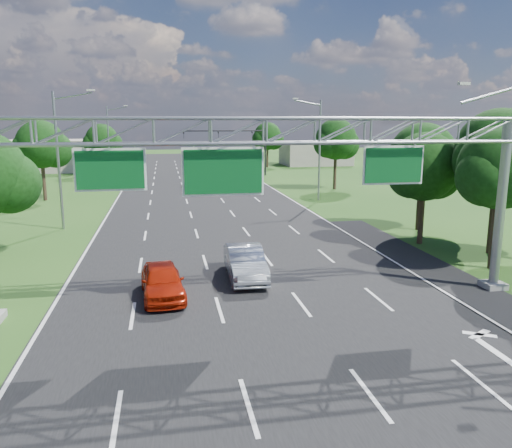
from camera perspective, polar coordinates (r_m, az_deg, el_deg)
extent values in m
plane|color=#214A16|center=(39.50, -4.53, 0.07)|extent=(220.00, 220.00, 0.00)
cube|color=black|center=(39.50, -4.53, 0.07)|extent=(18.00, 180.00, 0.02)
cube|color=black|center=(27.69, 20.82, -5.68)|extent=(3.00, 30.00, 0.02)
cube|color=gray|center=(26.77, 25.45, -6.31)|extent=(1.00, 1.00, 0.30)
cylinder|color=gray|center=(25.92, 26.18, 1.83)|extent=(0.44, 0.44, 8.00)
cylinder|color=gray|center=(24.96, 24.95, 13.16)|extent=(2.54, 0.12, 0.79)
cube|color=beige|center=(24.33, 22.66, 14.59)|extent=(0.50, 0.22, 0.12)
cube|color=white|center=(20.68, -16.31, 5.97)|extent=(2.80, 0.05, 1.70)
cube|color=#094E1E|center=(20.63, -16.33, 5.95)|extent=(2.62, 0.05, 1.52)
cube|color=white|center=(20.73, -3.76, 6.00)|extent=(3.40, 0.05, 2.00)
cube|color=#094E1E|center=(20.67, -3.74, 5.99)|extent=(3.22, 0.05, 1.82)
cube|color=white|center=(22.82, 15.41, 6.50)|extent=(2.80, 0.05, 1.70)
cube|color=#094E1E|center=(22.77, 15.48, 6.49)|extent=(2.62, 0.05, 1.52)
cylinder|color=black|center=(75.13, 1.08, 8.25)|extent=(0.24, 0.24, 7.00)
cylinder|color=black|center=(74.06, -3.55, 10.59)|extent=(12.00, 0.18, 0.18)
imported|color=black|center=(73.59, -8.26, 10.06)|extent=(0.18, 0.22, 1.10)
imported|color=black|center=(73.95, -4.32, 10.15)|extent=(0.18, 0.22, 1.10)
imported|color=black|center=(74.65, -0.44, 10.19)|extent=(0.18, 0.22, 1.10)
cylinder|color=gray|center=(39.36, -21.66, 6.61)|extent=(0.20, 0.20, 10.00)
cylinder|color=gray|center=(39.07, -20.26, 13.59)|extent=(2.78, 0.12, 0.60)
cube|color=beige|center=(38.90, -18.36, 14.32)|extent=(0.55, 0.22, 0.12)
cylinder|color=gray|center=(73.96, -16.48, 8.90)|extent=(0.20, 0.20, 10.00)
cylinder|color=gray|center=(73.81, -15.67, 12.59)|extent=(2.78, 0.12, 0.60)
cube|color=beige|center=(73.72, -14.66, 12.96)|extent=(0.55, 0.22, 0.12)
cylinder|color=gray|center=(50.97, 7.28, 8.28)|extent=(0.20, 0.20, 10.00)
cylinder|color=gray|center=(50.55, 5.97, 13.61)|extent=(2.78, 0.12, 0.60)
cube|color=beige|center=(50.22, 4.51, 14.11)|extent=(0.55, 0.22, 0.12)
cylinder|color=#2D2116|center=(29.84, 25.53, -1.14)|extent=(0.36, 0.36, 3.74)
sphere|color=black|center=(29.33, 26.15, 5.80)|extent=(4.40, 4.40, 4.40)
sphere|color=black|center=(28.55, 24.82, 4.90)|extent=(3.08, 3.08, 3.08)
cylinder|color=#2D2116|center=(33.34, 25.37, 0.49)|extent=(0.36, 0.36, 4.18)
sphere|color=black|center=(32.88, 25.99, 7.50)|extent=(5.00, 5.00, 5.00)
sphere|color=black|center=(33.99, 27.21, 6.43)|extent=(3.75, 3.75, 3.75)
sphere|color=black|center=(32.01, 24.59, 6.64)|extent=(3.50, 3.50, 3.50)
cylinder|color=#2D2116|center=(34.32, 18.34, 0.57)|extent=(0.36, 0.36, 3.30)
sphere|color=black|center=(33.87, 18.70, 6.24)|extent=(4.40, 4.40, 4.40)
sphere|color=black|center=(34.80, 19.92, 5.37)|extent=(3.30, 3.30, 3.30)
sphere|color=black|center=(33.17, 17.40, 5.46)|extent=(3.08, 3.08, 3.08)
cylinder|color=#2D2116|center=(38.70, 18.14, 1.94)|extent=(0.36, 0.36, 3.52)
sphere|color=black|center=(38.30, 18.49, 7.37)|extent=(4.80, 4.80, 4.80)
sphere|color=black|center=(39.27, 19.70, 6.50)|extent=(3.60, 3.60, 3.60)
sphere|color=black|center=(37.56, 17.20, 6.64)|extent=(3.36, 3.36, 3.36)
sphere|color=black|center=(32.36, -26.39, 4.25)|extent=(3.60, 3.60, 3.60)
cylinder|color=#2D2116|center=(55.19, -23.07, 4.43)|extent=(0.36, 0.36, 3.74)
sphere|color=black|center=(54.91, -23.38, 8.35)|extent=(4.80, 4.80, 4.80)
sphere|color=black|center=(55.08, -22.01, 7.84)|extent=(3.60, 3.60, 3.60)
sphere|color=black|center=(54.89, -24.52, 7.76)|extent=(3.36, 3.36, 3.36)
cylinder|color=#2D2116|center=(79.28, -17.06, 6.58)|extent=(0.36, 0.36, 3.30)
sphere|color=black|center=(79.08, -17.22, 9.16)|extent=(4.80, 4.80, 4.80)
sphere|color=black|center=(79.37, -16.29, 8.79)|extent=(3.60, 3.60, 3.60)
sphere|color=black|center=(78.94, -18.01, 8.76)|extent=(3.36, 3.36, 3.36)
cylinder|color=#2D2116|center=(60.19, 9.01, 5.84)|extent=(0.36, 0.36, 3.96)
sphere|color=black|center=(59.94, 9.13, 9.55)|extent=(4.80, 4.80, 4.80)
sphere|color=black|center=(60.74, 10.06, 8.97)|extent=(3.60, 3.60, 3.60)
sphere|color=black|center=(59.32, 8.21, 9.09)|extent=(3.36, 3.36, 3.36)
cylinder|color=#2D2116|center=(88.55, 1.31, 7.63)|extent=(0.36, 0.36, 3.52)
sphere|color=black|center=(88.37, 1.32, 10.01)|extent=(4.80, 4.80, 4.80)
sphere|color=black|center=(89.03, 2.03, 9.63)|extent=(3.60, 3.60, 3.60)
sphere|color=black|center=(87.88, 0.66, 9.69)|extent=(3.36, 3.36, 3.36)
cube|color=gray|center=(88.55, -22.35, 7.25)|extent=(14.00, 10.00, 5.00)
cube|color=gray|center=(94.89, 6.80, 7.96)|extent=(12.00, 9.00, 4.00)
imported|color=#AD1D07|center=(23.17, -10.65, -6.41)|extent=(2.19, 4.70, 1.56)
imported|color=#9DA2A8|center=(25.48, -1.25, -4.42)|extent=(1.87, 5.09, 1.67)
imported|color=silver|center=(62.95, -7.10, 5.00)|extent=(2.45, 5.27, 1.49)
imported|color=black|center=(71.17, -4.05, 5.69)|extent=(2.18, 4.31, 1.17)
imported|color=black|center=(66.92, -13.54, 5.12)|extent=(2.20, 4.32, 1.41)
cube|color=silver|center=(81.02, -1.93, 7.13)|extent=(2.31, 5.74, 2.86)
cube|color=silver|center=(77.11, -1.48, 6.51)|extent=(2.20, 2.11, 2.10)
cylinder|color=black|center=(77.20, -2.28, 6.09)|extent=(0.33, 0.95, 0.95)
cylinder|color=black|center=(77.52, -0.73, 6.12)|extent=(0.33, 0.95, 0.95)
cylinder|color=black|center=(82.85, -2.84, 6.46)|extent=(0.33, 0.95, 0.95)
cylinder|color=black|center=(83.15, -1.40, 6.48)|extent=(0.33, 0.95, 0.95)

